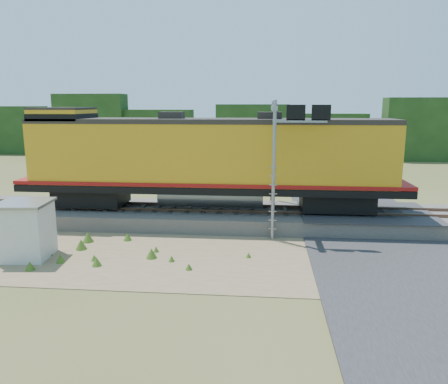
# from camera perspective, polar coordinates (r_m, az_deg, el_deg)

# --- Properties ---
(ground) EXTENTS (140.00, 140.00, 0.00)m
(ground) POSITION_cam_1_polar(r_m,az_deg,el_deg) (18.89, 0.45, -8.97)
(ground) COLOR #475123
(ground) RESTS_ON ground
(ballast) EXTENTS (70.00, 5.00, 0.80)m
(ballast) POSITION_cam_1_polar(r_m,az_deg,el_deg) (24.49, 1.66, -3.24)
(ballast) COLOR slate
(ballast) RESTS_ON ground
(rails) EXTENTS (70.00, 1.54, 0.16)m
(rails) POSITION_cam_1_polar(r_m,az_deg,el_deg) (24.37, 1.67, -2.15)
(rails) COLOR brown
(rails) RESTS_ON ballast
(dirt_shoulder) EXTENTS (26.00, 8.00, 0.03)m
(dirt_shoulder) POSITION_cam_1_polar(r_m,az_deg,el_deg) (19.61, -5.32, -8.20)
(dirt_shoulder) COLOR #8C7754
(dirt_shoulder) RESTS_ON ground
(road) EXTENTS (7.00, 66.00, 0.86)m
(road) POSITION_cam_1_polar(r_m,az_deg,el_deg) (20.25, 21.00, -8.07)
(road) COLOR #38383A
(road) RESTS_ON ground
(tree_line_north) EXTENTS (130.00, 3.00, 6.50)m
(tree_line_north) POSITION_cam_1_polar(r_m,az_deg,el_deg) (55.78, 3.86, 7.70)
(tree_line_north) COLOR #1C3613
(tree_line_north) RESTS_ON ground
(weed_clumps) EXTENTS (15.00, 6.20, 0.56)m
(weed_clumps) POSITION_cam_1_polar(r_m,az_deg,el_deg) (19.58, -9.90, -8.41)
(weed_clumps) COLOR #3E601B
(weed_clumps) RESTS_ON ground
(locomotive) EXTENTS (21.17, 3.23, 5.46)m
(locomotive) POSITION_cam_1_polar(r_m,az_deg,el_deg) (24.05, -2.49, 4.39)
(locomotive) COLOR black
(locomotive) RESTS_ON rails
(shed) EXTENTS (2.29, 2.29, 2.50)m
(shed) POSITION_cam_1_polar(r_m,az_deg,el_deg) (20.70, -24.47, -4.52)
(shed) COLOR silver
(shed) RESTS_ON ground
(signal_gantry) EXTENTS (2.69, 6.20, 6.78)m
(signal_gantry) POSITION_cam_1_polar(r_m,az_deg,el_deg) (23.06, 7.36, 7.63)
(signal_gantry) COLOR gray
(signal_gantry) RESTS_ON ground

